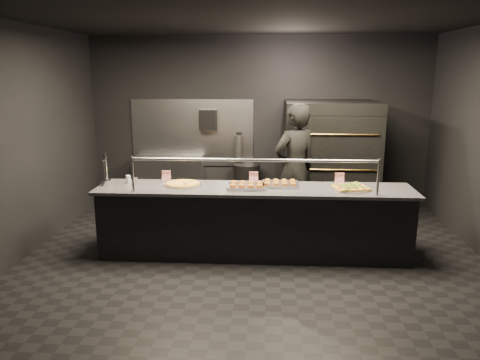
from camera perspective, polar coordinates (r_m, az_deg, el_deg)
The scene contains 15 objects.
room at distance 5.99m, azimuth 1.58°, elevation 4.54°, with size 6.04×6.00×3.00m.
service_counter at distance 6.18m, azimuth 1.72°, elevation -5.03°, with size 4.10×0.78×1.37m.
pizza_oven at distance 7.96m, azimuth 10.85°, elevation 2.61°, with size 1.50×1.23×1.91m.
prep_shelf at distance 8.60m, azimuth -8.50°, elevation -0.04°, with size 1.20×0.35×0.90m, color #99999E.
towel_dispenser at distance 8.37m, azimuth -3.93°, elevation 7.36°, with size 0.30×0.20×0.35m, color black.
fire_extinguisher at distance 8.39m, azimuth -0.13°, elevation 4.03°, with size 0.14×0.14×0.51m.
beer_tap at distance 6.39m, azimuth -16.01°, elevation 0.59°, with size 0.13×0.18×0.49m.
round_pizza at distance 6.23m, azimuth -6.99°, elevation -0.46°, with size 0.51×0.51×0.03m.
slider_tray_a at distance 6.03m, azimuth 0.79°, elevation -0.69°, with size 0.53×0.42×0.08m.
slider_tray_b at distance 6.16m, azimuth 4.92°, elevation -0.44°, with size 0.51×0.40×0.08m.
square_pizza at distance 6.14m, azimuth 13.33°, elevation -0.91°, with size 0.51×0.51×0.05m.
condiment_jar at distance 6.45m, azimuth -13.19°, elevation 0.06°, with size 0.16×0.06×0.11m.
tent_cards at distance 6.31m, azimuth 1.53°, elevation 0.35°, with size 2.46×0.04×0.15m.
trash_bin at distance 8.34m, azimuth 0.82°, elevation -0.71°, with size 0.47×0.47×0.78m, color black.
worker at distance 7.01m, azimuth 6.69°, elevation 1.37°, with size 0.71×0.47×1.94m, color black.
Camera 1 is at (0.17, -5.87, 2.40)m, focal length 35.00 mm.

